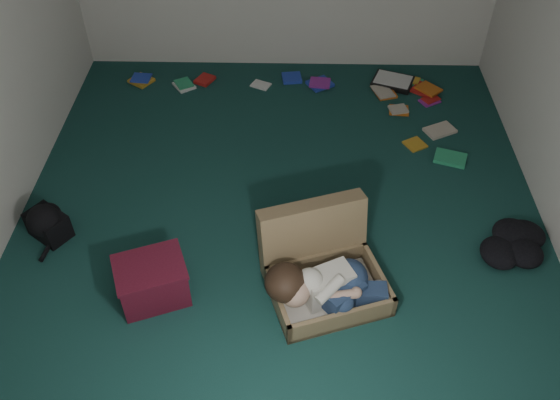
{
  "coord_description": "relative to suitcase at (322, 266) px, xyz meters",
  "views": [
    {
      "loc": [
        0.07,
        -3.14,
        3.25
      ],
      "look_at": [
        0.0,
        -0.15,
        0.35
      ],
      "focal_mm": 38.0,
      "sensor_mm": 36.0,
      "label": 1
    }
  ],
  "objects": [
    {
      "name": "book_scatter",
      "position": [
        0.21,
        2.19,
        -0.15
      ],
      "size": [
        3.07,
        1.47,
        0.02
      ],
      "color": "gold",
      "rests_on": "floor"
    },
    {
      "name": "maroon_bin",
      "position": [
        -1.12,
        -0.14,
        -0.01
      ],
      "size": [
        0.55,
        0.49,
        0.31
      ],
      "rotation": [
        0.0,
        0.0,
        0.36
      ],
      "color": "#521020",
      "rests_on": "floor"
    },
    {
      "name": "clothing_pile",
      "position": [
        1.41,
        0.3,
        -0.09
      ],
      "size": [
        0.49,
        0.41,
        0.15
      ],
      "primitive_type": null,
      "rotation": [
        0.0,
        0.0,
        0.05
      ],
      "color": "black",
      "rests_on": "floor"
    },
    {
      "name": "backpack",
      "position": [
        -1.99,
        0.4,
        -0.05
      ],
      "size": [
        0.47,
        0.45,
        0.22
      ],
      "primitive_type": null,
      "rotation": [
        0.0,
        0.0,
        -0.62
      ],
      "color": "black",
      "rests_on": "floor"
    },
    {
      "name": "paper_tray",
      "position": [
        0.78,
        2.49,
        -0.14
      ],
      "size": [
        0.46,
        0.4,
        0.05
      ],
      "rotation": [
        0.0,
        0.0,
        -0.36
      ],
      "color": "black",
      "rests_on": "floor"
    },
    {
      "name": "floor",
      "position": [
        -0.29,
        0.59,
        -0.16
      ],
      "size": [
        4.5,
        4.5,
        0.0
      ],
      "primitive_type": "plane",
      "color": "#143B37",
      "rests_on": "ground"
    },
    {
      "name": "suitcase",
      "position": [
        0.0,
        0.0,
        0.0
      ],
      "size": [
        0.93,
        0.92,
        0.54
      ],
      "rotation": [
        0.0,
        0.0,
        0.32
      ],
      "color": "olive",
      "rests_on": "floor"
    },
    {
      "name": "person",
      "position": [
        0.01,
        -0.19,
        0.04
      ],
      "size": [
        0.83,
        0.42,
        0.34
      ],
      "rotation": [
        0.0,
        0.0,
        0.32
      ],
      "color": "silver",
      "rests_on": "suitcase"
    }
  ]
}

